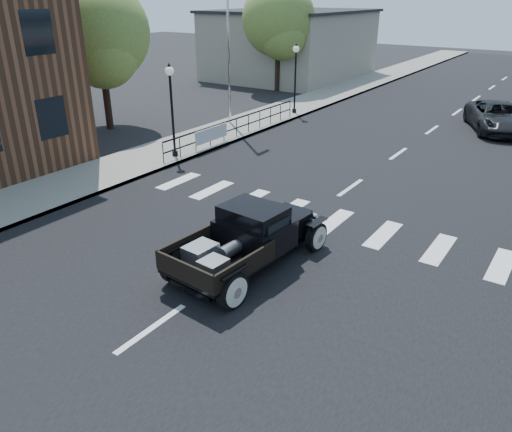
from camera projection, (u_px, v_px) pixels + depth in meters
The scene contains 14 objects.
ground at pixel (236, 269), 12.77m from camera, with size 120.00×120.00×0.00m, color black.
road at pixel (420, 139), 24.07m from camera, with size 14.00×80.00×0.02m, color black.
road_markings at pixel (381, 166), 20.31m from camera, with size 12.00×60.00×0.06m, color silver, non-canonical shape.
sidewalk_left at pixel (272, 115), 28.40m from camera, with size 3.00×80.00×0.15m, color gray.
low_building_left at pixel (291, 45), 40.54m from camera, with size 10.00×12.00×5.00m, color gray.
railing at pixel (237, 126), 23.78m from camera, with size 0.08×10.00×1.00m, color black, non-canonical shape.
banner at pixel (212, 140), 22.32m from camera, with size 0.04×2.20×0.60m, color silver, non-canonical shape.
lamp_post_b at pixel (172, 111), 20.35m from camera, with size 0.36×0.36×3.79m, color black, non-canonical shape.
lamp_post_c at pixel (295, 79), 27.89m from camera, with size 0.36×0.36×3.79m, color black, non-canonical shape.
flagpole at pixel (228, 7), 24.14m from camera, with size 0.12×0.12×11.36m, color silver.
big_tree_near at pixel (102, 56), 24.50m from camera, with size 4.88×4.88×7.17m, color #5A7230, non-canonical shape.
big_tree_far at pixel (278, 37), 34.27m from camera, with size 4.95×4.95×7.28m, color #5A7230, non-canonical shape.
hotrod_pickup at pixel (248, 238), 12.58m from camera, with size 2.22×4.77×1.65m, color black, non-canonical shape.
second_car at pixel (498, 117), 25.14m from camera, with size 2.38×5.15×1.43m, color black.
Camera 1 is at (6.66, -8.87, 6.50)m, focal length 35.00 mm.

